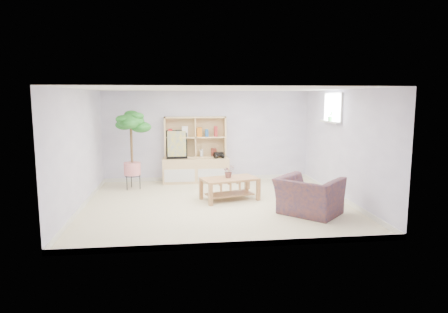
{
  "coord_description": "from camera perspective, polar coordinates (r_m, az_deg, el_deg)",
  "views": [
    {
      "loc": [
        -0.83,
        -8.16,
        2.24
      ],
      "look_at": [
        0.17,
        0.13,
        0.99
      ],
      "focal_mm": 32.0,
      "sensor_mm": 36.0,
      "label": 1
    }
  ],
  "objects": [
    {
      "name": "baseboard",
      "position": [
        8.49,
        -1.02,
        -6.45
      ],
      "size": [
        5.5,
        5.0,
        0.1
      ],
      "primitive_type": null,
      "color": "white",
      "rests_on": "floor"
    },
    {
      "name": "armchair",
      "position": [
        7.84,
        12.05,
        -5.17
      ],
      "size": [
        1.47,
        1.47,
        0.82
      ],
      "primitive_type": "imported",
      "rotation": [
        0.0,
        0.0,
        2.36
      ],
      "color": "#20274C",
      "rests_on": "floor"
    },
    {
      "name": "toy_truck",
      "position": [
        10.46,
        -0.77,
        0.25
      ],
      "size": [
        0.37,
        0.29,
        0.18
      ],
      "primitive_type": null,
      "rotation": [
        0.0,
        0.0,
        0.18
      ],
      "color": "black",
      "rests_on": "storage_unit"
    },
    {
      "name": "ceiling",
      "position": [
        8.2,
        -1.07,
        9.62
      ],
      "size": [
        5.5,
        5.0,
        0.01
      ],
      "primitive_type": "cube",
      "color": "white",
      "rests_on": "walls"
    },
    {
      "name": "window",
      "position": [
        9.46,
        15.36,
        6.75
      ],
      "size": [
        0.1,
        0.98,
        0.68
      ],
      "primitive_type": null,
      "color": "silver",
      "rests_on": "walls"
    },
    {
      "name": "coffee_table",
      "position": [
        8.77,
        0.79,
        -4.65
      ],
      "size": [
        1.33,
        0.96,
        0.49
      ],
      "primitive_type": null,
      "rotation": [
        0.0,
        0.0,
        0.29
      ],
      "color": "tan",
      "rests_on": "floor"
    },
    {
      "name": "walls",
      "position": [
        8.26,
        -1.04,
        1.27
      ],
      "size": [
        5.51,
        5.01,
        2.4
      ],
      "color": "silver",
      "rests_on": "floor"
    },
    {
      "name": "storage_unit",
      "position": [
        10.5,
        -4.09,
        0.96
      ],
      "size": [
        1.73,
        0.58,
        1.73
      ],
      "primitive_type": null,
      "color": "tan",
      "rests_on": "floor"
    },
    {
      "name": "poster",
      "position": [
        10.41,
        -6.77,
        1.71
      ],
      "size": [
        0.54,
        0.14,
        0.74
      ],
      "primitive_type": null,
      "rotation": [
        0.0,
        0.0,
        0.04
      ],
      "color": "yellow",
      "rests_on": "storage_unit"
    },
    {
      "name": "floor",
      "position": [
        8.5,
        -1.02,
        -6.78
      ],
      "size": [
        5.5,
        5.0,
        0.01
      ],
      "primitive_type": "cube",
      "color": "beige",
      "rests_on": "ground"
    },
    {
      "name": "table_plant",
      "position": [
        8.74,
        0.66,
        -2.12
      ],
      "size": [
        0.33,
        0.32,
        0.28
      ],
      "primitive_type": "imported",
      "rotation": [
        0.0,
        0.0,
        0.51
      ],
      "color": "#2B6730",
      "rests_on": "coffee_table"
    },
    {
      "name": "floor_tree",
      "position": [
        9.93,
        -13.05,
        0.88
      ],
      "size": [
        0.86,
        0.86,
        1.92
      ],
      "primitive_type": null,
      "rotation": [
        0.0,
        0.0,
        -0.24
      ],
      "color": "#18681A",
      "rests_on": "floor"
    },
    {
      "name": "window_sill",
      "position": [
        9.45,
        14.95,
        4.82
      ],
      "size": [
        0.14,
        1.0,
        0.04
      ],
      "primitive_type": "cube",
      "color": "white",
      "rests_on": "walls"
    },
    {
      "name": "sill_plant",
      "position": [
        9.46,
        14.94,
        5.61
      ],
      "size": [
        0.13,
        0.11,
        0.22
      ],
      "primitive_type": "imported",
      "rotation": [
        0.0,
        0.0,
        0.14
      ],
      "color": "#18681A",
      "rests_on": "window_sill"
    }
  ]
}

